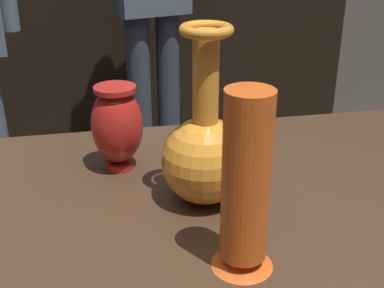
{
  "coord_description": "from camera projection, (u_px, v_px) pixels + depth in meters",
  "views": [
    {
      "loc": [
        -0.12,
        -0.73,
        1.23
      ],
      "look_at": [
        0.02,
        -0.01,
        0.9
      ],
      "focal_mm": 47.78,
      "sensor_mm": 36.0,
      "label": 1
    }
  ],
  "objects": [
    {
      "name": "vase_tall_behind",
      "position": [
        117.0,
        125.0,
        0.92
      ],
      "size": [
        0.09,
        0.09,
        0.16
      ],
      "color": "red",
      "rests_on": "display_plinth"
    },
    {
      "name": "vase_left_accent",
      "position": [
        246.0,
        189.0,
        0.64
      ],
      "size": [
        0.08,
        0.08,
        0.25
      ],
      "color": "#E55B1E",
      "rests_on": "display_plinth"
    },
    {
      "name": "vase_centerpiece",
      "position": [
        205.0,
        151.0,
        0.81
      ],
      "size": [
        0.14,
        0.14,
        0.29
      ],
      "color": "orange",
      "rests_on": "display_plinth"
    },
    {
      "name": "back_display_shelf",
      "position": [
        115.0,
        53.0,
        2.94
      ],
      "size": [
        2.6,
        0.4,
        0.99
      ],
      "color": "black",
      "rests_on": "ground_plane"
    }
  ]
}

